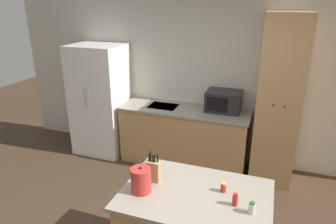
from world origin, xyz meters
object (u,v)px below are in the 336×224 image
knife_block (153,170)px  refrigerator (101,100)px  spice_bottle_amber_oil (235,200)px  pantry_cabinet (279,102)px  spice_bottle_short_red (223,187)px  kettle (141,180)px  fire_extinguisher (74,137)px  microwave (224,101)px  spice_bottle_tall_dark (252,208)px

knife_block → refrigerator: bearing=132.2°
knife_block → spice_bottle_amber_oil: 0.77m
pantry_cabinet → spice_bottle_short_red: size_ratio=26.51×
kettle → spice_bottle_amber_oil: bearing=5.5°
refrigerator → fire_extinguisher: refrigerator is taller
refrigerator → microwave: size_ratio=3.60×
knife_block → spice_bottle_amber_oil: knife_block is taller
pantry_cabinet → fire_extinguisher: (-3.31, -0.15, -0.99)m
knife_block → kettle: knife_block is taller
spice_bottle_tall_dark → microwave: bearing=105.3°
spice_bottle_short_red → kettle: kettle is taller
knife_block → spice_bottle_amber_oil: size_ratio=2.74×
spice_bottle_short_red → pantry_cabinet: bearing=77.9°
pantry_cabinet → kettle: size_ratio=9.53×
kettle → spice_bottle_tall_dark: bearing=1.3°
refrigerator → fire_extinguisher: size_ratio=4.68×
spice_bottle_short_red → spice_bottle_amber_oil: bearing=-51.9°
spice_bottle_amber_oil → kettle: 0.80m
spice_bottle_tall_dark → spice_bottle_short_red: 0.33m
pantry_cabinet → spice_bottle_short_red: pantry_cabinet is taller
spice_bottle_tall_dark → kettle: 0.93m
microwave → knife_block: microwave is taller
fire_extinguisher → pantry_cabinet: bearing=2.5°
pantry_cabinet → knife_block: (-1.04, -1.95, -0.16)m
spice_bottle_amber_oil → fire_extinguisher: spice_bottle_amber_oil is taller
pantry_cabinet → fire_extinguisher: bearing=-177.5°
refrigerator → spice_bottle_amber_oil: bearing=-39.1°
microwave → kettle: 2.25m
spice_bottle_short_red → fire_extinguisher: 3.48m
pantry_cabinet → spice_bottle_tall_dark: size_ratio=22.70×
microwave → spice_bottle_tall_dark: size_ratio=4.90×
microwave → fire_extinguisher: microwave is taller
microwave → spice_bottle_short_red: microwave is taller
refrigerator → spice_bottle_tall_dark: bearing=-38.3°
spice_bottle_tall_dark → spice_bottle_amber_oil: size_ratio=0.94×
pantry_cabinet → spice_bottle_amber_oil: size_ratio=21.26×
pantry_cabinet → spice_bottle_amber_oil: pantry_cabinet is taller
microwave → fire_extinguisher: size_ratio=1.30×
knife_block → spice_bottle_short_red: knife_block is taller
pantry_cabinet → knife_block: 2.21m
spice_bottle_amber_oil → knife_block: bearing=171.5°
knife_block → spice_bottle_tall_dark: (0.89, -0.17, -0.06)m
microwave → kettle: size_ratio=2.06×
fire_extinguisher → knife_block: bearing=-38.5°
spice_bottle_tall_dark → spice_bottle_short_red: spice_bottle_tall_dark is taller
knife_block → spice_bottle_tall_dark: knife_block is taller
knife_block → fire_extinguisher: bearing=141.5°
refrigerator → spice_bottle_tall_dark: (2.61, -2.07, 0.04)m
spice_bottle_short_red → spice_bottle_tall_dark: bearing=-39.0°
refrigerator → spice_bottle_amber_oil: (2.48, -2.01, 0.04)m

